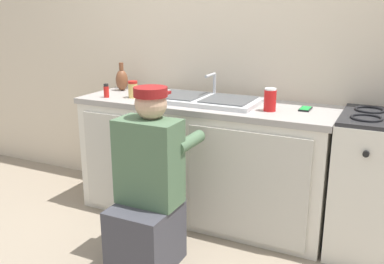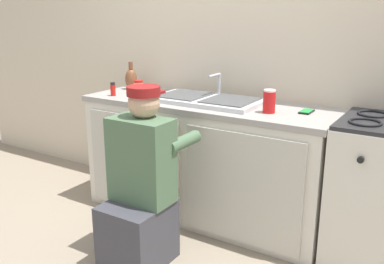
{
  "view_description": "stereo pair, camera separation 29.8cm",
  "coord_description": "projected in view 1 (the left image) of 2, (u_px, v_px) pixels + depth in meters",
  "views": [
    {
      "loc": [
        1.26,
        -2.48,
        1.53
      ],
      "look_at": [
        0.0,
        0.1,
        0.71
      ],
      "focal_mm": 40.0,
      "sensor_mm": 36.0,
      "label": 1
    },
    {
      "loc": [
        1.52,
        -2.33,
        1.53
      ],
      "look_at": [
        0.0,
        0.1,
        0.71
      ],
      "focal_mm": 40.0,
      "sensor_mm": 36.0,
      "label": 2
    }
  ],
  "objects": [
    {
      "name": "stove_range",
      "position": [
        382.0,
        186.0,
        2.7
      ],
      "size": [
        0.58,
        0.62,
        0.93
      ],
      "color": "silver",
      "rests_on": "ground_plane"
    },
    {
      "name": "soda_cup_red",
      "position": [
        270.0,
        100.0,
        2.8
      ],
      "size": [
        0.08,
        0.08,
        0.15
      ],
      "color": "red",
      "rests_on": "countertop"
    },
    {
      "name": "plumber_person",
      "position": [
        148.0,
        194.0,
        2.58
      ],
      "size": [
        0.42,
        0.61,
        1.1
      ],
      "color": "#3F3F47",
      "rests_on": "ground_plane"
    },
    {
      "name": "counter_cabinet",
      "position": [
        203.0,
        162.0,
        3.23
      ],
      "size": [
        1.85,
        0.62,
        0.85
      ],
      "color": "silver",
      "rests_on": "ground_plane"
    },
    {
      "name": "ground_plane",
      "position": [
        186.0,
        230.0,
        3.09
      ],
      "size": [
        12.0,
        12.0,
        0.0
      ],
      "primitive_type": "plane",
      "color": "gray"
    },
    {
      "name": "back_wall",
      "position": [
        223.0,
        48.0,
        3.31
      ],
      "size": [
        6.0,
        0.1,
        2.5
      ],
      "primitive_type": "cube",
      "color": "beige",
      "rests_on": "ground_plane"
    },
    {
      "name": "vase_decorative",
      "position": [
        122.0,
        80.0,
        3.53
      ],
      "size": [
        0.1,
        0.1,
        0.23
      ],
      "color": "brown",
      "rests_on": "countertop"
    },
    {
      "name": "cell_phone",
      "position": [
        305.0,
        109.0,
        2.86
      ],
      "size": [
        0.07,
        0.14,
        0.01
      ],
      "color": "black",
      "rests_on": "countertop"
    },
    {
      "name": "sink_double_basin",
      "position": [
        204.0,
        99.0,
        3.1
      ],
      "size": [
        0.8,
        0.44,
        0.19
      ],
      "color": "silver",
      "rests_on": "countertop"
    },
    {
      "name": "countertop",
      "position": [
        204.0,
        105.0,
        3.11
      ],
      "size": [
        1.89,
        0.62,
        0.04
      ],
      "primitive_type": "cube",
      "color": "#9E9993",
      "rests_on": "counter_cabinet"
    },
    {
      "name": "spice_bottle_red",
      "position": [
        106.0,
        91.0,
        3.25
      ],
      "size": [
        0.04,
        0.04,
        0.1
      ],
      "color": "red",
      "rests_on": "countertop"
    },
    {
      "name": "condiment_jar",
      "position": [
        133.0,
        89.0,
        3.23
      ],
      "size": [
        0.07,
        0.07,
        0.13
      ],
      "color": "#DBB760",
      "rests_on": "countertop"
    }
  ]
}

